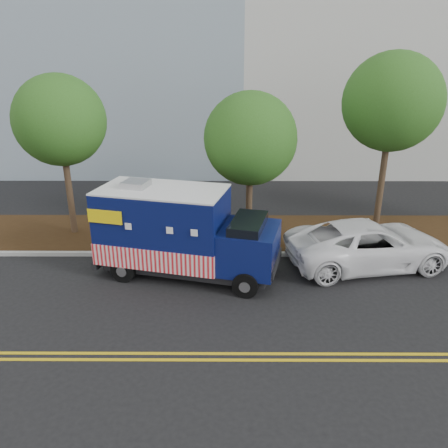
{
  "coord_description": "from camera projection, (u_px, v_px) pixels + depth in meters",
  "views": [
    {
      "loc": [
        1.0,
        -13.65,
        7.13
      ],
      "look_at": [
        0.94,
        0.6,
        1.61
      ],
      "focal_mm": 35.0,
      "sensor_mm": 36.0,
      "label": 1
    }
  ],
  "objects": [
    {
      "name": "tree_b",
      "position": [
        250.0,
        139.0,
        16.68
      ],
      "size": [
        3.59,
        3.59,
        5.94
      ],
      "color": "#38281C",
      "rests_on": "ground"
    },
    {
      "name": "sign_post",
      "position": [
        113.0,
        224.0,
        16.43
      ],
      "size": [
        0.06,
        0.06,
        2.4
      ],
      "primitive_type": "cube",
      "color": "#473828",
      "rests_on": "ground"
    },
    {
      "name": "food_truck",
      "position": [
        179.0,
        234.0,
        14.77
      ],
      "size": [
        6.49,
        3.64,
        3.24
      ],
      "rotation": [
        0.0,
        0.0,
        -0.24
      ],
      "color": "black",
      "rests_on": "ground"
    },
    {
      "name": "centerline_near",
      "position": [
        186.0,
        354.0,
        11.16
      ],
      "size": [
        120.0,
        0.1,
        0.01
      ],
      "primitive_type": "cube",
      "color": "gold",
      "rests_on": "ground"
    },
    {
      "name": "tree_c",
      "position": [
        392.0,
        102.0,
        16.82
      ],
      "size": [
        3.81,
        3.81,
        7.35
      ],
      "color": "#38281C",
      "rests_on": "ground"
    },
    {
      "name": "ground",
      "position": [
        197.0,
        273.0,
        15.31
      ],
      "size": [
        120.0,
        120.0,
        0.0
      ],
      "primitive_type": "plane",
      "color": "black",
      "rests_on": "ground"
    },
    {
      "name": "mulch_strip",
      "position": [
        202.0,
        233.0,
        18.54
      ],
      "size": [
        120.0,
        4.0,
        0.15
      ],
      "primitive_type": "cube",
      "color": "black",
      "rests_on": "ground"
    },
    {
      "name": "curb",
      "position": [
        199.0,
        254.0,
        16.59
      ],
      "size": [
        120.0,
        0.18,
        0.15
      ],
      "primitive_type": "cube",
      "color": "#9E9E99",
      "rests_on": "ground"
    },
    {
      "name": "tree_a",
      "position": [
        60.0,
        121.0,
        16.82
      ],
      "size": [
        3.52,
        3.52,
        6.55
      ],
      "color": "#38281C",
      "rests_on": "ground"
    },
    {
      "name": "white_car",
      "position": [
        369.0,
        244.0,
        15.61
      ],
      "size": [
        6.25,
        3.69,
        1.63
      ],
      "primitive_type": "imported",
      "rotation": [
        0.0,
        0.0,
        1.75
      ],
      "color": "white",
      "rests_on": "ground"
    },
    {
      "name": "centerline_far",
      "position": [
        186.0,
        360.0,
        10.92
      ],
      "size": [
        120.0,
        0.1,
        0.01
      ],
      "primitive_type": "cube",
      "color": "gold",
      "rests_on": "ground"
    }
  ]
}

